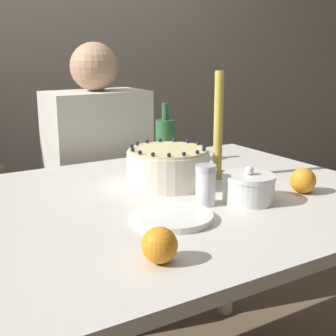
{
  "coord_description": "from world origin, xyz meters",
  "views": [
    {
      "loc": [
        -0.62,
        -1.06,
        1.17
      ],
      "look_at": [
        0.1,
        0.1,
        0.82
      ],
      "focal_mm": 50.0,
      "sensor_mm": 36.0,
      "label": 1
    }
  ],
  "objects_px": {
    "sugar_bowl": "(248,188)",
    "person_man_blue_shirt": "(99,207)",
    "bottle": "(165,140)",
    "candle": "(218,134)",
    "sugar_shaker": "(206,185)",
    "cake": "(168,167)"
  },
  "relations": [
    {
      "from": "sugar_bowl",
      "to": "person_man_blue_shirt",
      "type": "xyz_separation_m",
      "value": [
        -0.08,
        0.85,
        -0.29
      ]
    },
    {
      "from": "bottle",
      "to": "person_man_blue_shirt",
      "type": "distance_m",
      "value": 0.49
    },
    {
      "from": "sugar_bowl",
      "to": "candle",
      "type": "height_order",
      "value": "candle"
    },
    {
      "from": "candle",
      "to": "sugar_shaker",
      "type": "bearing_deg",
      "value": -133.59
    },
    {
      "from": "cake",
      "to": "sugar_bowl",
      "type": "bearing_deg",
      "value": -69.13
    },
    {
      "from": "cake",
      "to": "person_man_blue_shirt",
      "type": "distance_m",
      "value": 0.67
    },
    {
      "from": "sugar_bowl",
      "to": "person_man_blue_shirt",
      "type": "height_order",
      "value": "person_man_blue_shirt"
    },
    {
      "from": "candle",
      "to": "bottle",
      "type": "xyz_separation_m",
      "value": [
        -0.03,
        0.27,
        -0.06
      ]
    },
    {
      "from": "candle",
      "to": "sugar_bowl",
      "type": "bearing_deg",
      "value": -108.0
    },
    {
      "from": "sugar_shaker",
      "to": "person_man_blue_shirt",
      "type": "distance_m",
      "value": 0.86
    },
    {
      "from": "cake",
      "to": "sugar_bowl",
      "type": "xyz_separation_m",
      "value": [
        0.1,
        -0.26,
        -0.02
      ]
    },
    {
      "from": "sugar_shaker",
      "to": "person_man_blue_shirt",
      "type": "bearing_deg",
      "value": 87.48
    },
    {
      "from": "cake",
      "to": "sugar_shaker",
      "type": "bearing_deg",
      "value": -94.3
    },
    {
      "from": "sugar_shaker",
      "to": "candle",
      "type": "xyz_separation_m",
      "value": [
        0.19,
        0.2,
        0.09
      ]
    },
    {
      "from": "sugar_bowl",
      "to": "cake",
      "type": "bearing_deg",
      "value": 110.87
    },
    {
      "from": "sugar_shaker",
      "to": "bottle",
      "type": "bearing_deg",
      "value": 71.21
    },
    {
      "from": "cake",
      "to": "candle",
      "type": "bearing_deg",
      "value": -4.66
    },
    {
      "from": "sugar_shaker",
      "to": "person_man_blue_shirt",
      "type": "height_order",
      "value": "person_man_blue_shirt"
    },
    {
      "from": "sugar_shaker",
      "to": "cake",
      "type": "bearing_deg",
      "value": 85.7
    },
    {
      "from": "cake",
      "to": "candle",
      "type": "distance_m",
      "value": 0.2
    },
    {
      "from": "sugar_shaker",
      "to": "person_man_blue_shirt",
      "type": "xyz_separation_m",
      "value": [
        0.04,
        0.81,
        -0.31
      ]
    },
    {
      "from": "sugar_bowl",
      "to": "sugar_shaker",
      "type": "bearing_deg",
      "value": 160.84
    }
  ]
}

